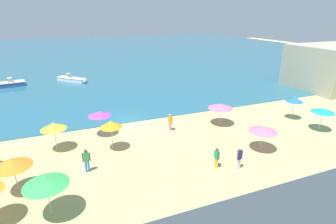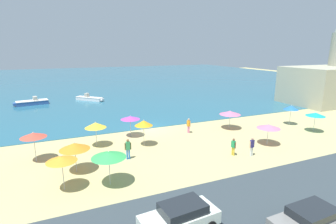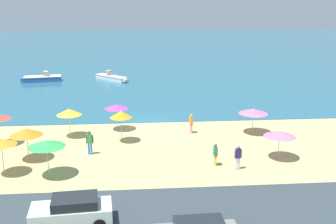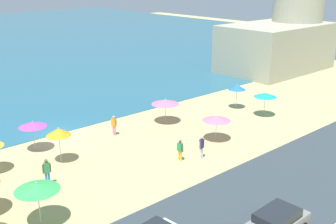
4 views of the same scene
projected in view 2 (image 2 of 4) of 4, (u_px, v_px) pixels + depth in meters
ground_plane at (150, 129)px, 31.30m from camera, size 160.00×160.00×0.00m
sea at (90, 80)px, 80.37m from camera, size 150.00×110.00×0.05m
coastal_road at (253, 212)px, 15.23m from camera, size 80.00×8.00×0.06m
beach_umbrella_0 at (109, 155)px, 17.85m from camera, size 2.39×2.39×2.52m
beach_umbrella_1 at (144, 123)px, 25.25m from camera, size 1.75×1.75×2.65m
beach_umbrella_2 at (316, 114)px, 29.59m from camera, size 2.08×2.08×2.34m
beach_umbrella_3 at (269, 126)px, 25.66m from camera, size 2.27×2.27×2.15m
beach_umbrella_4 at (75, 146)px, 19.85m from camera, size 2.29×2.29×2.42m
beach_umbrella_5 at (61, 159)px, 17.16m from camera, size 2.00×2.00×2.51m
beach_umbrella_6 at (33, 135)px, 21.70m from camera, size 2.09×2.09×2.60m
beach_umbrella_7 at (230, 113)px, 30.78m from camera, size 2.47×2.47×2.23m
beach_umbrella_8 at (291, 108)px, 32.43m from camera, size 1.73×1.73×2.50m
beach_umbrella_9 at (130, 118)px, 27.96m from camera, size 2.08×2.08×2.37m
beach_umbrella_10 at (95, 125)px, 25.14m from camera, size 2.04×2.04×2.48m
bather_0 at (252, 146)px, 23.07m from camera, size 0.56×0.28×1.74m
bather_1 at (189, 125)px, 29.46m from camera, size 0.34×0.54×1.70m
bather_2 at (128, 148)px, 22.41m from camera, size 0.57×0.26×1.82m
bather_3 at (233, 146)px, 23.26m from camera, size 0.27×0.57×1.59m
parked_car_0 at (180, 217)px, 13.48m from camera, size 4.22×2.15×1.51m
parked_car_2 at (310, 220)px, 13.26m from camera, size 4.15×1.99×1.44m
skiff_nearshore at (32, 102)px, 44.34m from camera, size 5.46×2.54×1.37m
skiff_offshore at (89, 98)px, 48.03m from camera, size 4.69×4.70×1.31m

